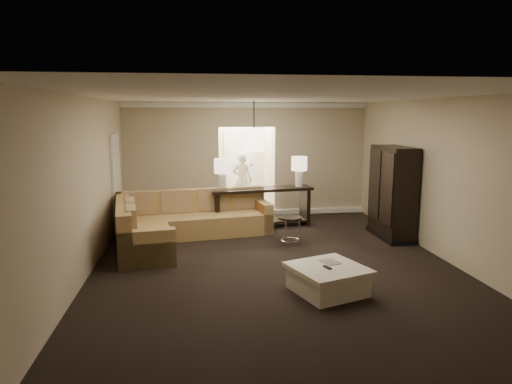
{
  "coord_description": "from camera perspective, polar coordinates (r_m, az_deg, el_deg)",
  "views": [
    {
      "loc": [
        -1.31,
        -7.2,
        2.53
      ],
      "look_at": [
        -0.16,
        1.2,
        1.07
      ],
      "focal_mm": 32.0,
      "sensor_mm": 36.0,
      "label": 1
    }
  ],
  "objects": [
    {
      "name": "ground",
      "position": [
        7.75,
        2.41,
        -9.29
      ],
      "size": [
        8.0,
        8.0,
        0.0
      ],
      "primitive_type": "plane",
      "color": "black",
      "rests_on": "ground"
    },
    {
      "name": "wall_back",
      "position": [
        11.34,
        -1.12,
        4.07
      ],
      "size": [
        6.0,
        0.04,
        2.8
      ],
      "primitive_type": "cube",
      "color": "#BCAE8E",
      "rests_on": "ground"
    },
    {
      "name": "wall_front",
      "position": [
        3.64,
        13.85,
        -8.63
      ],
      "size": [
        6.0,
        0.04,
        2.8
      ],
      "primitive_type": "cube",
      "color": "#BCAE8E",
      "rests_on": "ground"
    },
    {
      "name": "wall_left",
      "position": [
        7.49,
        -20.74,
        0.46
      ],
      "size": [
        0.04,
        8.0,
        2.8
      ],
      "primitive_type": "cube",
      "color": "#BCAE8E",
      "rests_on": "ground"
    },
    {
      "name": "wall_right",
      "position": [
        8.47,
        22.89,
        1.34
      ],
      "size": [
        0.04,
        8.0,
        2.8
      ],
      "primitive_type": "cube",
      "color": "#BCAE8E",
      "rests_on": "ground"
    },
    {
      "name": "ceiling",
      "position": [
        7.33,
        2.57,
        11.89
      ],
      "size": [
        6.0,
        8.0,
        0.02
      ],
      "primitive_type": "cube",
      "color": "white",
      "rests_on": "wall_back"
    },
    {
      "name": "crown_molding",
      "position": [
        11.23,
        -1.11,
        10.81
      ],
      "size": [
        6.0,
        0.1,
        0.12
      ],
      "primitive_type": "cube",
      "color": "white",
      "rests_on": "wall_back"
    },
    {
      "name": "baseboard",
      "position": [
        11.5,
        -1.06,
        -2.61
      ],
      "size": [
        6.0,
        0.1,
        0.12
      ],
      "primitive_type": "cube",
      "color": "white",
      "rests_on": "ground"
    },
    {
      "name": "side_door",
      "position": [
        10.25,
        -17.03,
        1.06
      ],
      "size": [
        0.05,
        0.9,
        2.1
      ],
      "primitive_type": "cube",
      "color": "silver",
      "rests_on": "ground"
    },
    {
      "name": "foyer",
      "position": [
        12.67,
        -1.82,
        4.23
      ],
      "size": [
        1.44,
        2.02,
        2.8
      ],
      "color": "beige",
      "rests_on": "ground"
    },
    {
      "name": "sectional_sofa",
      "position": [
        9.27,
        -9.52,
        -3.79
      ],
      "size": [
        3.26,
        2.85,
        0.94
      ],
      "rotation": [
        0.0,
        0.0,
        0.15
      ],
      "color": "brown",
      "rests_on": "ground"
    },
    {
      "name": "coffee_table",
      "position": [
        6.7,
        8.96,
        -10.7
      ],
      "size": [
        1.23,
        1.23,
        0.4
      ],
      "rotation": [
        0.0,
        0.0,
        0.34
      ],
      "color": "white",
      "rests_on": "ground"
    },
    {
      "name": "console_table",
      "position": [
        10.23,
        0.71,
        -1.49
      ],
      "size": [
        2.35,
        0.85,
        0.89
      ],
      "rotation": [
        0.0,
        0.0,
        0.14
      ],
      "color": "black",
      "rests_on": "ground"
    },
    {
      "name": "armoire",
      "position": [
        9.71,
        16.66,
        -0.29
      ],
      "size": [
        0.56,
        1.3,
        1.88
      ],
      "color": "black",
      "rests_on": "ground"
    },
    {
      "name": "drink_table",
      "position": [
        8.86,
        4.32,
        -4.13
      ],
      "size": [
        0.45,
        0.45,
        0.56
      ],
      "rotation": [
        0.0,
        0.0,
        -0.24
      ],
      "color": "black",
      "rests_on": "ground"
    },
    {
      "name": "table_lamp_left",
      "position": [
        9.89,
        -4.22,
        2.86
      ],
      "size": [
        0.36,
        0.36,
        0.68
      ],
      "color": "white",
      "rests_on": "console_table"
    },
    {
      "name": "table_lamp_right",
      "position": [
        10.39,
        5.42,
        3.18
      ],
      "size": [
        0.36,
        0.36,
        0.68
      ],
      "color": "white",
      "rests_on": "console_table"
    },
    {
      "name": "pendant_light",
      "position": [
        10.01,
        -0.26,
        6.49
      ],
      "size": [
        0.38,
        0.38,
        1.09
      ],
      "color": "black",
      "rests_on": "ceiling"
    },
    {
      "name": "person",
      "position": [
        12.35,
        -1.72,
        1.86
      ],
      "size": [
        0.69,
        0.56,
        1.65
      ],
      "primitive_type": "imported",
      "rotation": [
        0.0,
        0.0,
        2.83
      ],
      "color": "beige",
      "rests_on": "ground"
    }
  ]
}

